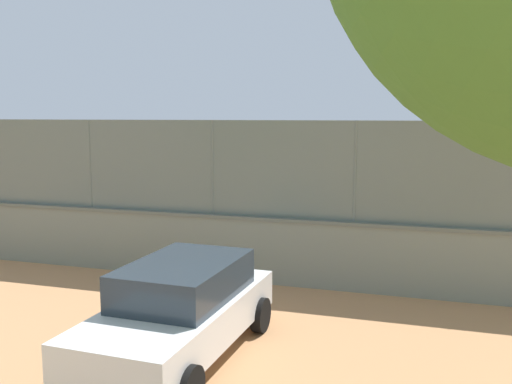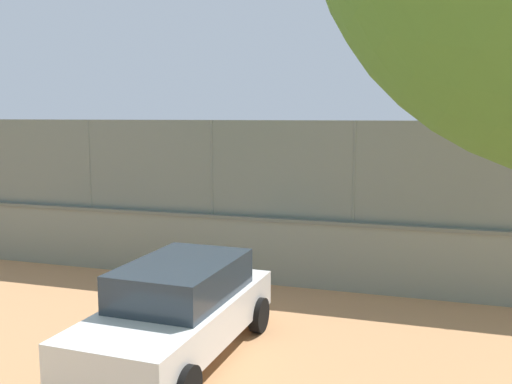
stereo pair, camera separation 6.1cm
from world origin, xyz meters
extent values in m
plane|color=tan|center=(0.00, 0.00, 0.00)|extent=(260.00, 260.00, 0.00)
cube|color=gray|center=(2.34, 12.59, 0.73)|extent=(30.24, 1.02, 1.46)
cube|color=slate|center=(2.34, 12.59, 1.50)|extent=(30.24, 1.08, 0.08)
cube|color=slate|center=(2.34, 12.59, 2.64)|extent=(29.62, 0.69, 2.19)
cylinder|color=slate|center=(-5.89, 12.41, 2.64)|extent=(0.07, 0.07, 2.19)
cylinder|color=slate|center=(-2.60, 12.48, 2.64)|extent=(0.07, 0.07, 2.19)
cylinder|color=slate|center=(0.69, 12.55, 2.64)|extent=(0.07, 0.07, 2.19)
cylinder|color=#591919|center=(-4.31, 6.44, 0.41)|extent=(0.18, 0.18, 0.82)
cylinder|color=#591919|center=(-4.26, 6.63, 0.41)|extent=(0.18, 0.18, 0.82)
cylinder|color=#D14C42|center=(-4.28, 6.53, 1.12)|extent=(0.41, 0.41, 0.60)
cylinder|color=brown|center=(-4.31, 6.22, 1.24)|extent=(0.58, 0.23, 0.17)
cylinder|color=brown|center=(-3.92, 6.76, 1.24)|extent=(0.58, 0.23, 0.17)
sphere|color=brown|center=(-4.28, 6.53, 1.54)|extent=(0.23, 0.23, 0.23)
cylinder|color=black|center=(-4.28, 6.53, 1.64)|extent=(0.29, 0.29, 0.05)
cylinder|color=black|center=(-3.74, 6.72, 1.24)|extent=(0.30, 0.11, 0.04)
ellipsoid|color=#333338|center=(-3.53, 6.66, 1.24)|extent=(0.30, 0.10, 0.24)
cylinder|color=#B2B2B2|center=(-5.34, -1.04, 0.40)|extent=(0.21, 0.21, 0.81)
cylinder|color=#B2B2B2|center=(-5.45, -0.87, 0.40)|extent=(0.21, 0.21, 0.81)
cylinder|color=#3372B2|center=(-5.39, -0.95, 1.11)|extent=(0.47, 0.47, 0.60)
cylinder|color=brown|center=(-5.19, -1.19, 1.23)|extent=(0.53, 0.37, 0.17)
cylinder|color=brown|center=(-5.30, -0.54, 1.23)|extent=(0.53, 0.37, 0.17)
sphere|color=brown|center=(-5.39, -0.95, 1.52)|extent=(0.23, 0.23, 0.23)
cylinder|color=black|center=(-5.39, -0.95, 1.62)|extent=(0.33, 0.33, 0.05)
cylinder|color=#B2B2B2|center=(-0.66, 1.45, 0.38)|extent=(0.17, 0.17, 0.77)
cylinder|color=#B2B2B2|center=(-0.70, 1.25, 0.38)|extent=(0.17, 0.17, 0.77)
cylinder|color=#D14C42|center=(-0.68, 1.35, 1.05)|extent=(0.40, 0.40, 0.57)
cylinder|color=brown|center=(-0.67, 1.65, 1.17)|extent=(0.55, 0.19, 0.17)
cylinder|color=brown|center=(-1.03, 1.11, 1.17)|extent=(0.55, 0.19, 0.17)
sphere|color=brown|center=(-0.68, 1.35, 1.45)|extent=(0.22, 0.22, 0.22)
cylinder|color=white|center=(-0.68, 1.35, 1.54)|extent=(0.27, 0.27, 0.05)
sphere|color=orange|center=(-3.51, 8.53, 0.08)|extent=(0.16, 0.16, 0.16)
sphere|color=yellow|center=(0.16, 11.19, 0.05)|extent=(0.10, 0.10, 0.10)
cube|color=white|center=(-3.82, 16.78, 0.62)|extent=(1.81, 4.26, 0.62)
cube|color=#28333D|center=(-3.82, 16.57, 1.23)|extent=(1.57, 2.40, 0.59)
cylinder|color=black|center=(-2.92, 18.21, 0.31)|extent=(0.21, 0.62, 0.62)
cylinder|color=black|center=(-4.71, 15.36, 0.31)|extent=(0.21, 0.62, 0.62)
cylinder|color=black|center=(-2.96, 15.33, 0.31)|extent=(0.21, 0.62, 0.62)
camera|label=1|loc=(-7.71, 24.52, 3.85)|focal=39.51mm
camera|label=2|loc=(-7.77, 24.50, 3.85)|focal=39.51mm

